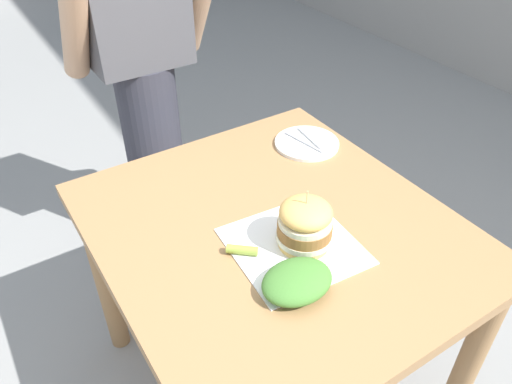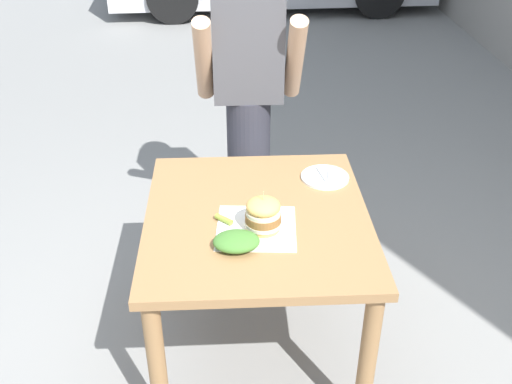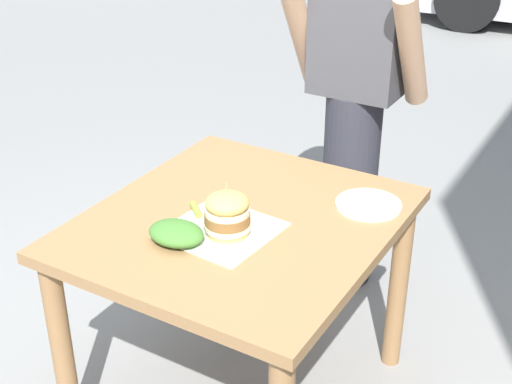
% 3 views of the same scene
% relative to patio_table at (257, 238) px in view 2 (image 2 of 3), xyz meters
% --- Properties ---
extents(ground_plane, '(80.00, 80.00, 0.00)m').
position_rel_patio_table_xyz_m(ground_plane, '(0.00, 0.00, -0.63)').
color(ground_plane, gray).
extents(patio_table, '(0.93, 1.03, 0.75)m').
position_rel_patio_table_xyz_m(patio_table, '(0.00, 0.00, 0.00)').
color(patio_table, '#9E7247').
rests_on(patio_table, ground).
extents(serving_paper, '(0.34, 0.34, 0.00)m').
position_rel_patio_table_xyz_m(serving_paper, '(-0.01, -0.10, 0.12)').
color(serving_paper, white).
rests_on(serving_paper, patio_table).
extents(sandwich, '(0.15, 0.15, 0.17)m').
position_rel_patio_table_xyz_m(sandwich, '(0.02, -0.10, 0.19)').
color(sandwich, '#E5B25B').
rests_on(sandwich, serving_paper).
extents(pickle_spear, '(0.08, 0.07, 0.02)m').
position_rel_patio_table_xyz_m(pickle_spear, '(-0.14, -0.05, 0.14)').
color(pickle_spear, '#8EA83D').
rests_on(pickle_spear, serving_paper).
extents(side_plate_with_forks, '(0.22, 0.22, 0.02)m').
position_rel_patio_table_xyz_m(side_plate_with_forks, '(0.33, 0.28, 0.13)').
color(side_plate_with_forks, white).
rests_on(side_plate_with_forks, patio_table).
extents(side_salad, '(0.18, 0.14, 0.06)m').
position_rel_patio_table_xyz_m(side_salad, '(-0.09, -0.22, 0.15)').
color(side_salad, '#477F33').
rests_on(side_salad, patio_table).
extents(diner_across_table, '(0.55, 0.35, 1.69)m').
position_rel_patio_table_xyz_m(diner_across_table, '(0.00, 0.90, 0.25)').
color(diner_across_table, '#33333D').
rests_on(diner_across_table, ground).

